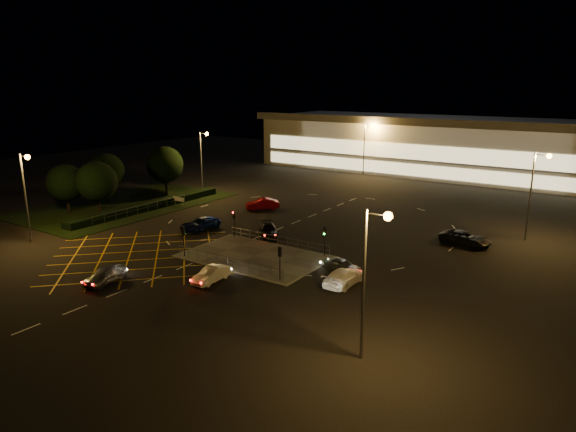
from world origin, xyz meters
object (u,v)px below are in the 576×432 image
Objects in this scene: car_queue_white at (211,274)px; car_left_blue at (200,224)px; car_east_grey at (465,238)px; signal_sw at (183,235)px; signal_nw at (234,218)px; car_near_silver at (105,275)px; car_circ_red at (262,204)px; car_right_silver at (342,265)px; signal_ne at (325,235)px; car_far_dkgrey at (268,230)px; car_approach_white at (344,277)px; signal_se at (280,257)px.

car_queue_white is 17.41m from car_left_blue.
signal_sw is at bearing 136.56° from car_east_grey.
car_near_silver is at bearing -92.84° from signal_nw.
car_circ_red is (-5.82, 13.16, -1.60)m from signal_nw.
car_queue_white is at bearing 140.78° from car_right_silver.
car_near_silver is at bearing -146.69° from car_queue_white.
car_left_blue is at bearing 86.85° from car_right_silver.
car_far_dkgrey is at bearing 162.10° from signal_ne.
signal_ne reaches higher than car_east_grey.
car_left_blue is 1.14× the size of car_circ_red.
car_left_blue reaches higher than car_queue_white.
car_circ_red is at bearing 58.60° from car_right_silver.
signal_ne reaches higher than car_approach_white.
car_east_grey is 18.60m from car_approach_white.
signal_nw is 0.62× the size of car_approach_white.
car_circ_red is 0.84× the size of car_east_grey.
car_circ_red is at bearing -37.69° from car_approach_white.
signal_se is at bearing -33.65° from signal_nw.
car_near_silver is at bearing 84.66° from signal_sw.
signal_se is 19.77m from car_left_blue.
signal_nw reaches higher than car_far_dkgrey.
car_circ_red is (-4.98, 30.16, 0.04)m from car_near_silver.
signal_nw is at bearing -23.66° from car_circ_red.
car_queue_white is 15.08m from car_far_dkgrey.
car_east_grey reaches higher than car_near_silver.
signal_se is 6.57m from car_right_silver.
signal_ne is 0.83× the size of car_right_silver.
signal_nw is 0.73× the size of car_near_silver.
car_right_silver is at bearing -64.72° from car_far_dkgrey.
car_circ_red is at bearing 89.96° from car_near_silver.
car_queue_white is at bearing 151.09° from car_east_grey.
car_far_dkgrey is at bearing -28.97° from car_approach_white.
signal_se and signal_ne have the same top height.
signal_ne is at bearing 6.03° from car_circ_red.
car_far_dkgrey is (2.69, 3.01, -1.67)m from signal_nw.
signal_ne reaches higher than car_far_dkgrey.
car_approach_white is (1.66, -2.74, 0.10)m from car_right_silver.
signal_sw is 1.00× the size of signal_nw.
car_near_silver is 37.65m from car_east_grey.
car_queue_white is at bearing 31.73° from car_approach_white.
car_near_silver is 0.84× the size of car_approach_white.
signal_nw is at bearing -172.55° from car_far_dkgrey.
car_near_silver is 1.13× the size of car_right_silver.
car_near_silver reaches higher than car_far_dkgrey.
signal_sw is at bearing -90.00° from signal_nw.
car_circ_red is 29.56m from car_approach_white.
signal_sw is 7.90m from car_queue_white.
car_east_grey reaches higher than car_right_silver.
car_east_grey is (20.13, 9.28, 0.08)m from car_far_dkgrey.
signal_se is 27.70m from car_circ_red.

